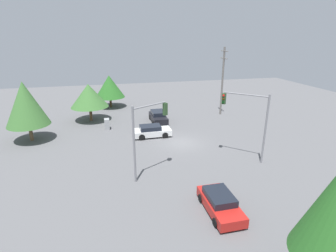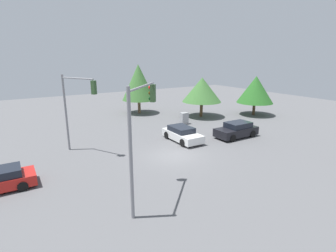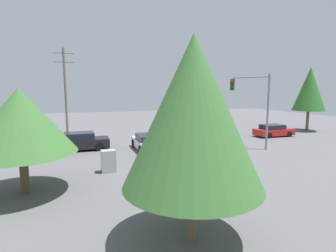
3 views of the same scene
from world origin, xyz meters
The scene contains 9 objects.
ground_plane centered at (0.00, 0.00, 0.00)m, with size 80.00×80.00×0.00m, color #5B5B5E.
sedan_dark centered at (8.16, 1.04, 0.74)m, with size 4.47×2.07×1.53m.
sedan_white centered at (2.80, 2.92, 0.68)m, with size 2.06×4.47×1.39m.
traffic_signal_main centered at (-6.34, 4.89, 4.42)m, with size 2.03×3.24×6.50m.
traffic_signal_cross centered at (-5.31, -4.88, 4.57)m, with size 3.16×3.29×6.66m.
electrical_cabinet centered at (6.67, 8.09, 0.70)m, with size 0.89×0.63×1.40m, color #9EA0A3.
tree_right centered at (17.90, 7.25, 3.52)m, with size 4.87×4.87×5.34m.
tree_behind centered at (10.99, 10.23, 3.63)m, with size 5.17×5.17×5.24m.
tree_far centered at (4.84, 16.68, 4.38)m, with size 4.66×4.66×6.87m.
Camera 2 is at (-11.04, -16.90, 7.95)m, focal length 28.00 mm.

